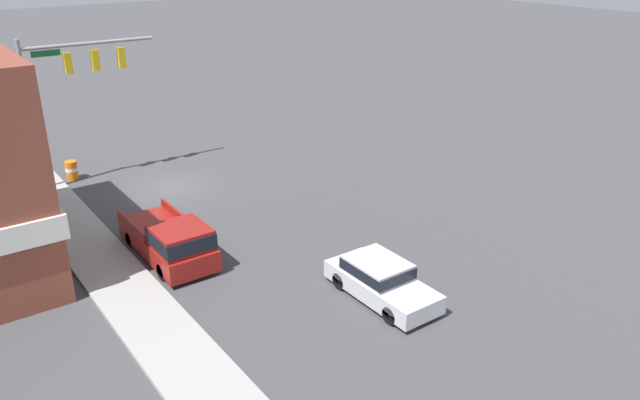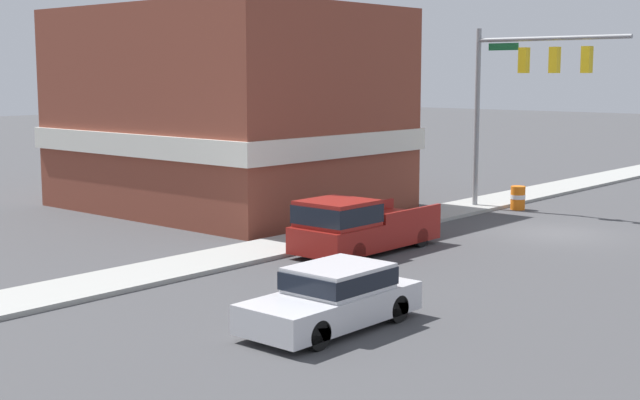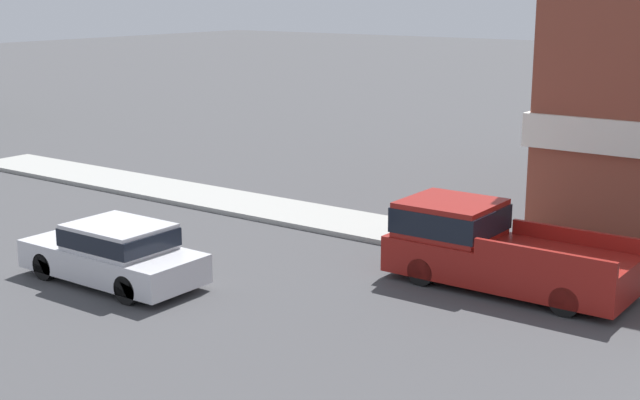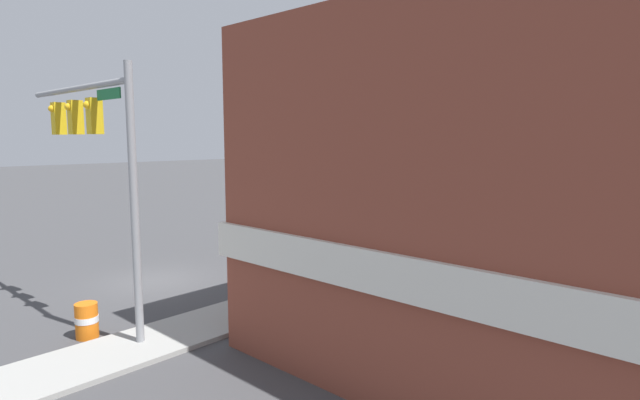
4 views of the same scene
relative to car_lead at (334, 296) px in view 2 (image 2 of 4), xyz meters
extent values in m
plane|color=#424244|center=(1.79, -14.76, -0.76)|extent=(200.00, 200.00, 0.00)
cube|color=#9E9E99|center=(7.49, -14.76, -0.69)|extent=(2.40, 60.00, 0.14)
cylinder|color=gray|center=(7.38, -18.31, 3.13)|extent=(0.22, 0.22, 7.76)
cylinder|color=gray|center=(4.03, -18.31, 6.51)|extent=(6.70, 0.18, 0.18)
cube|color=gold|center=(5.20, -18.31, 5.64)|extent=(0.36, 0.36, 1.05)
sphere|color=yellow|center=(5.20, -18.51, 5.96)|extent=(0.22, 0.22, 0.22)
cube|color=gold|center=(3.83, -18.31, 5.64)|extent=(0.36, 0.36, 1.05)
sphere|color=yellow|center=(3.83, -18.51, 5.96)|extent=(0.22, 0.22, 0.22)
cube|color=gold|center=(2.46, -18.31, 5.64)|extent=(0.36, 0.36, 1.05)
sphere|color=yellow|center=(2.46, -18.51, 5.96)|extent=(0.22, 0.22, 0.22)
cube|color=#196B38|center=(6.18, -18.31, 6.22)|extent=(1.40, 0.04, 0.30)
cylinder|color=black|center=(-0.84, 1.53, -0.43)|extent=(0.22, 0.66, 0.66)
cylinder|color=black|center=(0.84, 1.53, -0.43)|extent=(0.22, 0.66, 0.66)
cylinder|color=black|center=(-0.84, -1.32, -0.43)|extent=(0.22, 0.66, 0.66)
cylinder|color=black|center=(0.84, -1.32, -0.43)|extent=(0.22, 0.66, 0.66)
cube|color=silver|center=(0.00, 0.11, -0.24)|extent=(1.89, 4.60, 0.67)
cube|color=silver|center=(0.00, -0.17, 0.39)|extent=(1.74, 2.21, 0.59)
cube|color=black|center=(0.00, -0.17, 0.39)|extent=(1.76, 2.30, 0.41)
cylinder|color=black|center=(4.06, -5.89, -0.43)|extent=(0.22, 0.66, 0.66)
cylinder|color=black|center=(5.98, -5.89, -0.43)|extent=(0.22, 0.66, 0.66)
cylinder|color=black|center=(4.06, -9.35, -0.43)|extent=(0.22, 0.66, 0.66)
cylinder|color=black|center=(5.98, -9.35, -0.43)|extent=(0.22, 0.66, 0.66)
cube|color=maroon|center=(5.02, -7.62, -0.15)|extent=(2.14, 5.57, 0.85)
cube|color=maroon|center=(5.02, -6.09, 0.69)|extent=(2.03, 2.12, 0.83)
cube|color=black|center=(5.02, -6.09, 0.69)|extent=(2.06, 2.20, 0.58)
cube|color=maroon|center=(4.01, -8.83, 0.45)|extent=(0.12, 3.16, 0.35)
cube|color=maroon|center=(6.03, -8.83, 0.45)|extent=(0.12, 3.16, 0.35)
cylinder|color=orange|center=(5.69, -19.07, -0.24)|extent=(0.63, 0.63, 1.03)
cylinder|color=white|center=(5.69, -19.07, -0.19)|extent=(0.65, 0.65, 0.18)
cube|color=brown|center=(15.78, -11.43, 3.54)|extent=(13.18, 10.45, 8.60)
cube|color=silver|center=(15.78, -11.43, 2.29)|extent=(13.48, 10.75, 0.90)
camera|label=1|loc=(13.37, 14.79, 11.52)|focal=35.00mm
camera|label=2|loc=(-12.95, 15.33, 5.09)|focal=50.00mm
camera|label=3|loc=(-13.29, -15.59, 5.97)|focal=50.00mm
camera|label=4|loc=(20.07, -24.70, 4.98)|focal=28.00mm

